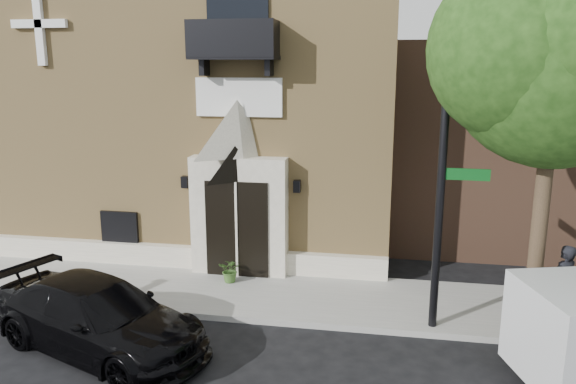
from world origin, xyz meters
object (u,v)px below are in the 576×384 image
street_sign (442,178)px  pedestrian_near (562,285)px  black_sedan (99,317)px  fire_hydrant (564,319)px

street_sign → pedestrian_near: size_ratio=3.66×
black_sedan → fire_hydrant: 9.72m
black_sedan → pedestrian_near: bearing=-53.6°
street_sign → pedestrian_near: 3.70m
street_sign → fire_hydrant: bearing=3.4°
street_sign → black_sedan: bearing=-161.5°
fire_hydrant → street_sign: bearing=-178.7°
pedestrian_near → fire_hydrant: bearing=47.7°
black_sedan → fire_hydrant: black_sedan is taller
street_sign → fire_hydrant: (2.68, 0.06, -2.96)m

